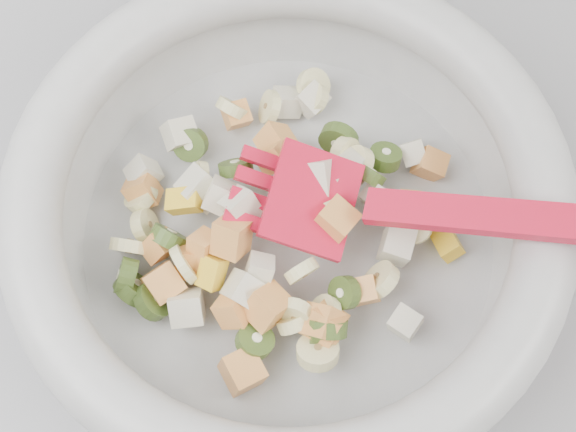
# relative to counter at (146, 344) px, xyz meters

# --- Properties ---
(counter) EXTENTS (2.00, 0.60, 0.90)m
(counter) POSITION_rel_counter_xyz_m (0.00, 0.00, 0.00)
(counter) COLOR gray
(counter) RESTS_ON ground
(mixing_bowl) EXTENTS (0.45, 0.37, 0.14)m
(mixing_bowl) POSITION_rel_counter_xyz_m (0.18, 0.00, 0.51)
(mixing_bowl) COLOR beige
(mixing_bowl) RESTS_ON counter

